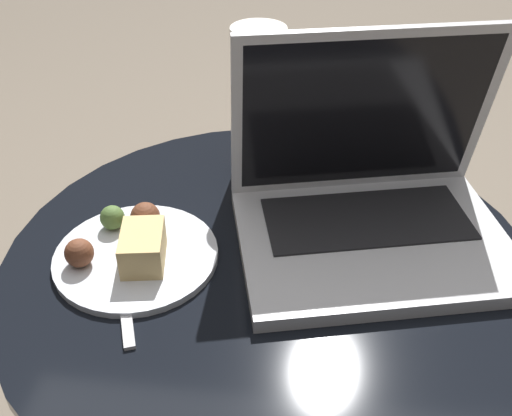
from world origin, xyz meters
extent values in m
cylinder|color=#515156|center=(0.00, 0.00, 0.25)|extent=(0.07, 0.07, 0.47)
cylinder|color=black|center=(0.00, 0.00, 0.49)|extent=(0.65, 0.65, 0.02)
cube|color=silver|center=(0.13, 0.03, 0.51)|extent=(0.38, 0.31, 0.02)
cube|color=black|center=(0.12, 0.07, 0.52)|extent=(0.28, 0.17, 0.00)
cube|color=silver|center=(0.10, 0.13, 0.64)|extent=(0.33, 0.13, 0.24)
cube|color=black|center=(0.10, 0.12, 0.64)|extent=(0.31, 0.11, 0.21)
cylinder|color=#C6701E|center=(-0.04, 0.19, 0.60)|extent=(0.07, 0.07, 0.19)
cylinder|color=white|center=(-0.04, 0.19, 0.71)|extent=(0.07, 0.07, 0.02)
cylinder|color=silver|center=(-0.16, -0.02, 0.51)|extent=(0.20, 0.20, 0.01)
cube|color=#DBB775|center=(-0.15, -0.03, 0.53)|extent=(0.06, 0.08, 0.04)
sphere|color=brown|center=(-0.22, -0.05, 0.53)|extent=(0.03, 0.03, 0.03)
sphere|color=#4C6B33|center=(-0.20, 0.03, 0.53)|extent=(0.03, 0.03, 0.03)
sphere|color=brown|center=(-0.16, 0.03, 0.53)|extent=(0.04, 0.04, 0.04)
cube|color=silver|center=(-0.15, -0.10, 0.50)|extent=(0.06, 0.13, 0.00)
cube|color=silver|center=(-0.19, -0.01, 0.50)|extent=(0.04, 0.06, 0.00)
camera|label=1|loc=(0.05, -0.55, 0.99)|focal=42.00mm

